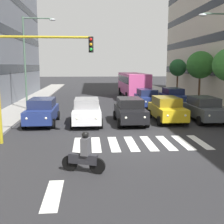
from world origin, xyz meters
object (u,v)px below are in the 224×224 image
object	(u,v)px
car_3	(87,111)
street_tree_3	(178,68)
car_1	(167,109)
street_tree_2	(200,65)
motorcycle_with_rider	(84,156)
car_4	(42,111)
street_lamp_right	(29,54)
bus_behind_traffic	(133,82)
car_row2_0	(147,98)
traffic_light_gantry	(26,69)
car_row2_1	(173,97)
car_0	(204,109)
car_2	(130,110)

from	to	relation	value
car_3	street_tree_3	xyz separation A→B (m)	(-11.70, -16.98, 2.77)
car_1	street_tree_2	size ratio (longest dim) A/B	0.85
car_3	motorcycle_with_rider	distance (m)	8.83
car_4	street_tree_3	distance (m)	22.44
street_lamp_right	street_tree_2	bearing A→B (deg)	-170.52
motorcycle_with_rider	bus_behind_traffic	bearing A→B (deg)	-103.09
car_1	street_tree_3	bearing A→B (deg)	-110.07
car_row2_0	traffic_light_gantry	bearing A→B (deg)	54.03
car_row2_0	street_tree_3	distance (m)	11.63
car_row2_0	car_row2_1	size ratio (longest dim) A/B	1.00
car_row2_0	street_tree_2	world-z (taller)	street_tree_2
bus_behind_traffic	motorcycle_with_rider	bearing A→B (deg)	76.91
car_0	traffic_light_gantry	world-z (taller)	traffic_light_gantry
traffic_light_gantry	street_tree_2	bearing A→B (deg)	-136.42
bus_behind_traffic	street_tree_3	distance (m)	6.37
car_0	car_row2_0	size ratio (longest dim) A/B	1.00
bus_behind_traffic	street_tree_2	size ratio (longest dim) A/B	2.00
bus_behind_traffic	street_tree_2	xyz separation A→B (m)	(-5.87, 6.62, 2.13)
car_2	car_row2_0	xyz separation A→B (m)	(-2.75, -7.35, 0.00)
car_4	car_1	bearing A→B (deg)	-178.42
bus_behind_traffic	traffic_light_gantry	world-z (taller)	traffic_light_gantry
traffic_light_gantry	street_lamp_right	size ratio (longest dim) A/B	0.69
street_tree_3	car_3	bearing A→B (deg)	55.44
street_tree_3	car_0	bearing A→B (deg)	78.56
car_2	street_tree_2	distance (m)	12.97
car_row2_1	bus_behind_traffic	distance (m)	8.13
car_2	motorcycle_with_rider	xyz separation A→B (m)	(3.03, 8.88, -0.24)
car_3	street_tree_3	distance (m)	20.80
car_row2_0	car_row2_1	bearing A→B (deg)	-161.55
car_row2_0	traffic_light_gantry	distance (m)	14.98
car_row2_0	car_2	bearing A→B (deg)	69.51
car_2	bus_behind_traffic	bearing A→B (deg)	-99.73
car_1	traffic_light_gantry	bearing A→B (deg)	30.20
car_3	car_4	xyz separation A→B (m)	(3.01, -0.27, 0.00)
car_4	car_2	bearing A→B (deg)	177.93
car_3	street_tree_2	bearing A→B (deg)	-141.24
car_0	car_4	distance (m)	11.34
street_tree_3	car_4	bearing A→B (deg)	48.65
car_3	street_tree_2	xyz separation A→B (m)	(-11.55, -9.27, 3.11)
bus_behind_traffic	car_0	bearing A→B (deg)	99.66
car_2	street_lamp_right	bearing A→B (deg)	-39.38
car_0	street_tree_2	bearing A→B (deg)	-109.78
car_0	car_row2_0	bearing A→B (deg)	-69.71
street_lamp_right	street_tree_2	xyz separation A→B (m)	(-16.46, -2.75, -0.93)
car_1	street_tree_2	bearing A→B (deg)	-123.80
car_4	street_lamp_right	size ratio (longest dim) A/B	0.56
motorcycle_with_rider	traffic_light_gantry	size ratio (longest dim) A/B	0.30
car_0	bus_behind_traffic	size ratio (longest dim) A/B	0.42
car_4	bus_behind_traffic	size ratio (longest dim) A/B	0.42
car_3	car_4	world-z (taller)	same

